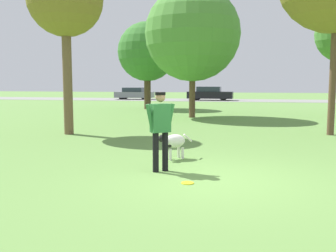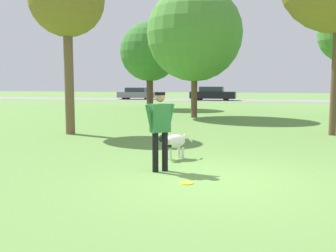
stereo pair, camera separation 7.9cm
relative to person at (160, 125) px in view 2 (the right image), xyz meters
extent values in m
plane|color=#608C42|center=(1.19, -0.52, -1.00)|extent=(120.00, 120.00, 0.00)
cube|color=gray|center=(1.19, 31.85, -1.00)|extent=(120.00, 6.00, 0.01)
cylinder|color=black|center=(0.09, 0.07, -0.58)|extent=(0.18, 0.18, 0.85)
cylinder|color=black|center=(-0.09, -0.07, -0.58)|extent=(0.18, 0.18, 0.85)
cube|color=#2D7038|center=(0.00, 0.00, 0.14)|extent=(0.45, 0.42, 0.60)
cylinder|color=#2D7038|center=(0.18, 0.14, 0.14)|extent=(0.22, 0.20, 0.61)
cylinder|color=#2D7038|center=(-0.18, -0.14, 0.14)|extent=(0.22, 0.20, 0.61)
sphere|color=#A87A5B|center=(0.00, 0.00, 0.59)|extent=(0.30, 0.30, 0.21)
cylinder|color=black|center=(0.00, 0.00, 0.66)|extent=(0.31, 0.31, 0.06)
ellipsoid|color=silver|center=(0.05, 1.39, -0.55)|extent=(0.65, 0.63, 0.33)
ellipsoid|color=black|center=(-0.07, 1.28, -0.61)|extent=(0.29, 0.29, 0.18)
sphere|color=black|center=(-0.21, 1.15, -0.46)|extent=(0.26, 0.26, 0.19)
cylinder|color=silver|center=(-0.02, 1.20, -0.86)|extent=(0.10, 0.10, 0.28)
cylinder|color=silver|center=(-0.14, 1.34, -0.86)|extent=(0.10, 0.10, 0.28)
cylinder|color=silver|center=(0.24, 1.44, -0.86)|extent=(0.10, 0.10, 0.28)
cylinder|color=silver|center=(0.12, 1.58, -0.86)|extent=(0.10, 0.10, 0.28)
cylinder|color=silver|center=(0.34, 1.65, -0.50)|extent=(0.23, 0.21, 0.23)
cylinder|color=yellow|center=(0.71, -0.87, -0.99)|extent=(0.24, 0.24, 0.02)
torus|color=yellow|center=(0.71, -0.87, -0.99)|extent=(0.24, 0.24, 0.02)
cylinder|color=brown|center=(-4.55, 5.17, 0.90)|extent=(0.33, 0.33, 3.81)
cylinder|color=#4C3826|center=(-4.96, 18.38, 0.21)|extent=(0.45, 0.45, 2.42)
sphere|color=#38752D|center=(-4.96, 18.38, 2.93)|extent=(4.04, 4.04, 4.04)
cylinder|color=brown|center=(-1.05, 12.59, 0.26)|extent=(0.32, 0.32, 2.52)
sphere|color=#4C8938|center=(-1.05, 12.59, 3.37)|extent=(4.96, 4.96, 4.96)
cylinder|color=brown|center=(4.75, 6.80, 1.04)|extent=(0.24, 0.24, 4.09)
cube|color=slate|center=(-9.86, 32.07, -0.50)|extent=(4.05, 1.86, 0.60)
cube|color=#232D38|center=(-9.98, 32.06, 0.02)|extent=(2.13, 1.55, 0.45)
cylinder|color=black|center=(-8.68, 32.85, -0.72)|extent=(0.57, 0.22, 0.56)
cylinder|color=black|center=(-8.64, 31.36, -0.72)|extent=(0.57, 0.22, 0.56)
cylinder|color=black|center=(-11.08, 32.77, -0.72)|extent=(0.57, 0.22, 0.56)
cylinder|color=black|center=(-11.03, 31.28, -0.72)|extent=(0.57, 0.22, 0.56)
cube|color=black|center=(-1.81, 31.52, -0.47)|extent=(4.55, 1.93, 0.67)
cube|color=#232D38|center=(-1.94, 31.53, 0.12)|extent=(2.39, 1.61, 0.50)
cylinder|color=black|center=(-0.44, 32.24, -0.72)|extent=(0.57, 0.22, 0.56)
cylinder|color=black|center=(-0.49, 30.71, -0.72)|extent=(0.57, 0.22, 0.56)
cylinder|color=black|center=(-3.12, 32.34, -0.72)|extent=(0.57, 0.22, 0.56)
cylinder|color=black|center=(-3.18, 30.81, -0.72)|extent=(0.57, 0.22, 0.56)
camera|label=1|loc=(1.77, -8.03, 0.92)|focal=42.00mm
camera|label=2|loc=(1.85, -8.02, 0.92)|focal=42.00mm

